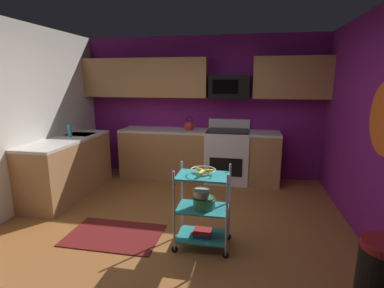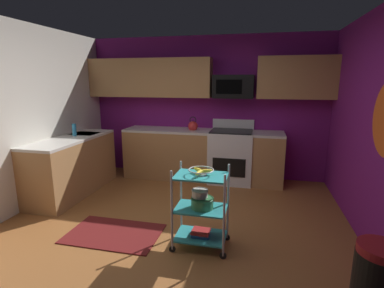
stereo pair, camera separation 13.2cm
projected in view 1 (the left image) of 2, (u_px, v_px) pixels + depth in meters
The scene contains 15 objects.
floor at pixel (169, 237), 3.49m from camera, with size 4.40×4.80×0.04m, color #995B2D.
wall_back at pixel (202, 108), 5.54m from camera, with size 4.52×0.06×2.60m, color #751970.
counter_run at pixel (154, 159), 5.12m from camera, with size 3.64×2.30×0.92m.
oven_range at pixel (227, 155), 5.30m from camera, with size 0.76×0.65×1.10m.
upper_cabinets at pixel (194, 78), 5.26m from camera, with size 4.40×0.33×0.70m.
microwave at pixel (229, 87), 5.14m from camera, with size 0.70×0.39×0.40m.
rolling_cart at pixel (203, 208), 3.18m from camera, with size 0.62×0.39×0.91m.
fruit_bowl at pixel (203, 171), 3.09m from camera, with size 0.27×0.27×0.07m.
mixing_bowl_large at pixel (204, 202), 3.16m from camera, with size 0.25×0.25×0.11m.
mixing_bowl_small at pixel (202, 193), 3.17m from camera, with size 0.18×0.18×0.08m.
book_stack at pixel (203, 233), 3.24m from camera, with size 0.20×0.18×0.06m.
kettle at pixel (189, 126), 5.32m from camera, with size 0.21×0.18×0.26m.
dish_soap_bottle at pixel (70, 131), 4.68m from camera, with size 0.06×0.06×0.20m, color #2D8CBF.
trash_can at pixel (380, 282), 2.20m from camera, with size 0.34×0.42×0.66m.
floor_rug at pixel (114, 235), 3.49m from camera, with size 1.10×0.70×0.01m, color maroon.
Camera 1 is at (0.87, -3.06, 1.81)m, focal length 27.40 mm.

